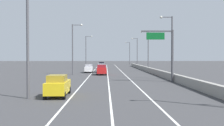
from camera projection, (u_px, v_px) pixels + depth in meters
ground_plane at (115, 71)px, 69.23m from camera, size 320.00×320.00×0.00m
lane_stripe_left at (92, 73)px, 60.11m from camera, size 0.16×130.00×0.00m
lane_stripe_center at (108, 73)px, 60.19m from camera, size 0.16×130.00×0.00m
lane_stripe_right at (123, 73)px, 60.27m from camera, size 0.16×130.00×0.00m
jersey_barrier_right at (167, 75)px, 45.40m from camera, size 0.60×120.00×1.10m
overhead_sign_gantry at (167, 49)px, 39.07m from camera, size 4.68×0.36×7.50m
lamp_post_right_second at (170, 43)px, 43.87m from camera, size 2.14×0.44×10.22m
lamp_post_right_third at (147, 48)px, 69.78m from camera, size 2.14×0.44×10.22m
lamp_post_right_fourth at (137, 50)px, 95.70m from camera, size 2.14×0.44×10.22m
lamp_post_right_fifth at (129, 52)px, 121.59m from camera, size 2.14×0.44×10.22m
lamp_post_left_near at (31, 31)px, 23.58m from camera, size 2.14×0.44×10.22m
lamp_post_left_mid at (74, 46)px, 54.67m from camera, size 2.14×0.44×10.22m
lamp_post_left_far at (87, 50)px, 85.77m from camera, size 2.14×0.44×10.22m
car_silver_0 at (101, 68)px, 63.74m from camera, size 1.94×4.69×2.03m
car_red_1 at (101, 70)px, 54.69m from camera, size 2.12×4.79×2.05m
car_black_2 at (102, 65)px, 83.67m from camera, size 1.87×4.21×2.02m
car_yellow_3 at (58, 86)px, 24.98m from camera, size 1.93×4.73×2.00m
car_white_4 at (89, 68)px, 62.12m from camera, size 1.86×4.50×1.93m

